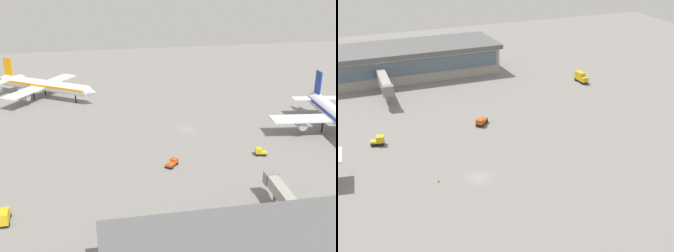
{
  "view_description": "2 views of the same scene",
  "coord_description": "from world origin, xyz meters",
  "views": [
    {
      "loc": [
        -33.91,
        -139.23,
        56.38
      ],
      "look_at": [
        -7.23,
        -4.11,
        3.44
      ],
      "focal_mm": 47.88,
      "sensor_mm": 36.0,
      "label": 1
    },
    {
      "loc": [
        31.71,
        90.22,
        52.88
      ],
      "look_at": [
        -10.38,
        -9.82,
        6.3
      ],
      "focal_mm": 54.47,
      "sensor_mm": 36.0,
      "label": 2
    }
  ],
  "objects": [
    {
      "name": "safety_cone_near_gate",
      "position": [
        8.55,
        -1.35,
        0.3
      ],
      "size": [
        0.44,
        0.44,
        0.6
      ],
      "primitive_type": "cone",
      "color": "#EA590C",
      "rests_on": "ground"
    },
    {
      "name": "baggage_tug",
      "position": [
        16.83,
        -24.62,
        1.16
      ],
      "size": [
        3.56,
        2.87,
        2.3
      ],
      "rotation": [
        0.0,
        0.0,
        2.9
      ],
      "color": "black",
      "rests_on": "ground"
    },
    {
      "name": "airplane_at_gate",
      "position": [
        -49.64,
        46.6,
        5.59
      ],
      "size": [
        43.42,
        36.71,
        15.36
      ],
      "rotation": [
        0.0,
        0.0,
        5.67
      ],
      "color": "white",
      "rests_on": "ground"
    },
    {
      "name": "safety_cone_mid_apron",
      "position": [
        27.97,
        22.81,
        0.3
      ],
      "size": [
        0.44,
        0.44,
        0.6
      ],
      "primitive_type": "cone",
      "color": "#EA590C",
      "rests_on": "ground"
    },
    {
      "name": "catering_truck",
      "position": [
        -53.09,
        -47.72,
        1.7
      ],
      "size": [
        2.34,
        5.66,
        3.3
      ],
      "rotation": [
        0.0,
        0.0,
        1.6
      ],
      "color": "black",
      "rests_on": "ground"
    },
    {
      "name": "ground",
      "position": [
        0.0,
        0.0,
        0.0
      ],
      "size": [
        288.0,
        288.0,
        0.0
      ],
      "primitive_type": "plane",
      "color": "gray"
    },
    {
      "name": "jet_bridge",
      "position": [
        9.17,
        -56.55,
        5.13
      ],
      "size": [
        3.97,
        19.85,
        6.74
      ],
      "rotation": [
        0.0,
        0.0,
        1.51
      ],
      "color": "#9E9993",
      "rests_on": "ground"
    },
    {
      "name": "pushback_tractor",
      "position": [
        -10.44,
        -26.7,
        0.97
      ],
      "size": [
        4.29,
        4.59,
        1.9
      ],
      "rotation": [
        0.0,
        0.0,
        0.87
      ],
      "color": "black",
      "rests_on": "ground"
    }
  ]
}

